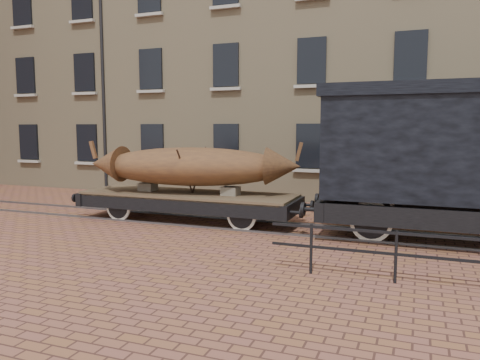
% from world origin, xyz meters
% --- Properties ---
extents(ground, '(90.00, 90.00, 0.00)m').
position_xyz_m(ground, '(0.00, 0.00, 0.00)').
color(ground, brown).
extents(warehouse_cream, '(40.00, 10.19, 14.00)m').
position_xyz_m(warehouse_cream, '(3.00, 9.99, 7.00)').
color(warehouse_cream, tan).
rests_on(warehouse_cream, ground).
extents(rail_track, '(30.00, 1.52, 0.06)m').
position_xyz_m(rail_track, '(0.00, 0.00, 0.03)').
color(rail_track, '#59595E').
rests_on(rail_track, ground).
extents(flatcar_wagon, '(7.58, 2.06, 1.14)m').
position_xyz_m(flatcar_wagon, '(-1.71, 0.00, 0.71)').
color(flatcar_wagon, brown).
rests_on(flatcar_wagon, ground).
extents(iron_boat, '(6.68, 2.91, 1.60)m').
position_xyz_m(iron_boat, '(-1.55, -0.00, 1.72)').
color(iron_boat, brown).
rests_on(iron_boat, flatcar_wagon).
extents(goods_van, '(7.73, 2.82, 4.00)m').
position_xyz_m(goods_van, '(5.96, 0.00, 2.51)').
color(goods_van, black).
rests_on(goods_van, ground).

